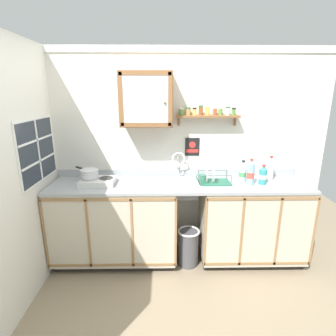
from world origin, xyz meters
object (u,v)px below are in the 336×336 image
bottle_water_blue_2 (251,173)px  bottle_water_clear_3 (243,172)px  bottle_opaque_white_1 (270,169)px  mug (202,178)px  saucepan (89,173)px  hot_plate_stove (98,181)px  bottle_detergent_teal_0 (263,175)px  warning_sign (192,147)px  trash_bin (188,247)px  dish_rack (213,180)px  sink (176,185)px  wall_cabinet (146,99)px

bottle_water_blue_2 → bottle_water_clear_3: bottle_water_blue_2 is taller
bottle_water_blue_2 → bottle_opaque_white_1: bearing=31.2°
mug → saucepan: bearing=-178.5°
hot_plate_stove → bottle_detergent_teal_0: bearing=-0.5°
bottle_detergent_teal_0 → warning_sign: warning_sign is taller
hot_plate_stove → saucepan: (-0.09, 0.02, 0.09)m
saucepan → bottle_opaque_white_1: bottle_opaque_white_1 is taller
hot_plate_stove → trash_bin: size_ratio=0.85×
bottle_water_blue_2 → warning_sign: bearing=150.1°
bottle_water_clear_3 → dish_rack: size_ratio=0.70×
trash_bin → dish_rack: bearing=23.5°
sink → saucepan: sink is taller
bottle_detergent_teal_0 → hot_plate_stove: bearing=179.5°
hot_plate_stove → wall_cabinet: size_ratio=0.66×
saucepan → dish_rack: size_ratio=0.85×
bottle_water_blue_2 → dish_rack: 0.41m
bottle_water_clear_3 → wall_cabinet: size_ratio=0.44×
wall_cabinet → warning_sign: (0.52, 0.15, -0.55)m
hot_plate_stove → bottle_opaque_white_1: 1.95m
mug → wall_cabinet: (-0.61, 0.10, 0.86)m
sink → wall_cabinet: (-0.32, 0.10, 0.93)m
sink → bottle_detergent_teal_0: bearing=-4.5°
bottle_water_clear_3 → mug: (-0.46, -0.01, -0.07)m
saucepan → dish_rack: (1.36, 0.01, -0.09)m
saucepan → warning_sign: size_ratio=1.42×
bottle_opaque_white_1 → warning_sign: warning_sign is taller
sink → dish_rack: (0.41, -0.02, 0.06)m
saucepan → bottle_water_clear_3: bottle_water_clear_3 is taller
sink → saucepan: 0.96m
bottle_opaque_white_1 → wall_cabinet: bearing=178.9°
sink → mug: sink is taller
wall_cabinet → trash_bin: wall_cabinet is taller
bottle_water_blue_2 → wall_cabinet: bearing=170.0°
bottle_water_clear_3 → wall_cabinet: bearing=175.1°
dish_rack → warning_sign: size_ratio=1.67×
bottle_water_clear_3 → wall_cabinet: 1.33m
dish_rack → wall_cabinet: wall_cabinet is taller
saucepan → warning_sign: bearing=13.7°
mug → trash_bin: bearing=-137.0°
hot_plate_stove → dish_rack: 1.27m
dish_rack → trash_bin: size_ratio=0.81×
hot_plate_stove → trash_bin: 1.27m
bottle_detergent_teal_0 → bottle_water_clear_3: bottle_water_clear_3 is taller
hot_plate_stove → dish_rack: (1.27, 0.03, -0.00)m
warning_sign → trash_bin: warning_sign is taller
sink → bottle_detergent_teal_0: size_ratio=2.38×
bottle_detergent_teal_0 → wall_cabinet: wall_cabinet is taller
bottle_opaque_white_1 → bottle_water_blue_2: size_ratio=0.97×
sink → hot_plate_stove: (-0.86, -0.06, 0.06)m
mug → sink: bearing=179.6°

